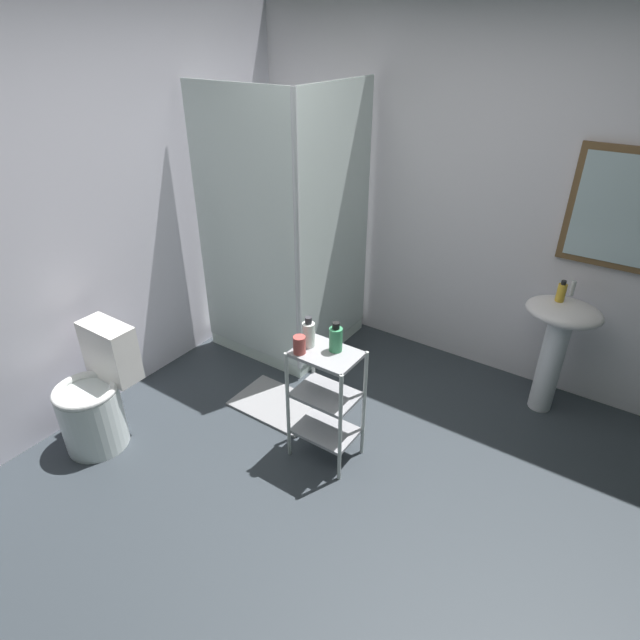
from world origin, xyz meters
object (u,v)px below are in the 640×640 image
(body_wash_bottle_green, at_px, (336,339))
(rinse_cup, at_px, (299,345))
(shower_stall, at_px, (290,293))
(bath_mat, at_px, (278,404))
(toilet, at_px, (97,399))
(pedestal_sink, at_px, (558,335))
(hand_soap_bottle, at_px, (561,292))
(storage_cart, at_px, (326,397))
(lotion_bottle_white, at_px, (309,334))

(body_wash_bottle_green, xyz_separation_m, rinse_cup, (-0.15, -0.13, -0.03))
(shower_stall, bearing_deg, bath_mat, -59.58)
(toilet, bearing_deg, rinse_cup, 28.35)
(pedestal_sink, relative_size, rinse_cup, 7.95)
(shower_stall, distance_m, body_wash_bottle_green, 1.32)
(body_wash_bottle_green, bearing_deg, rinse_cup, -138.54)
(shower_stall, xyz_separation_m, hand_soap_bottle, (1.86, 0.32, 0.41))
(toilet, height_order, hand_soap_bottle, hand_soap_bottle)
(toilet, bearing_deg, storage_cart, 29.01)
(hand_soap_bottle, bearing_deg, storage_cart, -127.45)
(storage_cart, distance_m, rinse_cup, 0.38)
(shower_stall, relative_size, bath_mat, 3.33)
(shower_stall, xyz_separation_m, toilet, (-0.29, -1.56, -0.15))
(rinse_cup, height_order, bath_mat, rinse_cup)
(pedestal_sink, height_order, hand_soap_bottle, hand_soap_bottle)
(body_wash_bottle_green, distance_m, rinse_cup, 0.20)
(storage_cart, bearing_deg, shower_stall, 136.69)
(shower_stall, xyz_separation_m, bath_mat, (0.41, -0.69, -0.45))
(toilet, distance_m, lotion_bottle_white, 1.39)
(storage_cart, height_order, body_wash_bottle_green, body_wash_bottle_green)
(storage_cart, distance_m, lotion_bottle_white, 0.40)
(pedestal_sink, height_order, lotion_bottle_white, lotion_bottle_white)
(hand_soap_bottle, xyz_separation_m, bath_mat, (-1.45, -1.02, -0.86))
(lotion_bottle_white, bearing_deg, shower_stall, 132.84)
(shower_stall, height_order, pedestal_sink, shower_stall)
(shower_stall, distance_m, rinse_cup, 1.31)
(pedestal_sink, xyz_separation_m, rinse_cup, (-1.09, -1.29, 0.21))
(bath_mat, bearing_deg, lotion_bottle_white, -24.45)
(pedestal_sink, bearing_deg, toilet, -139.30)
(body_wash_bottle_green, distance_m, lotion_bottle_white, 0.16)
(pedestal_sink, height_order, bath_mat, pedestal_sink)
(pedestal_sink, bearing_deg, lotion_bottle_white, -132.12)
(body_wash_bottle_green, bearing_deg, toilet, -149.87)
(toilet, relative_size, bath_mat, 1.27)
(pedestal_sink, relative_size, lotion_bottle_white, 4.45)
(lotion_bottle_white, bearing_deg, body_wash_bottle_green, 16.75)
(toilet, distance_m, body_wash_bottle_green, 1.54)
(shower_stall, height_order, hand_soap_bottle, shower_stall)
(toilet, distance_m, storage_cart, 1.41)
(hand_soap_bottle, bearing_deg, rinse_cup, -129.01)
(hand_soap_bottle, relative_size, rinse_cup, 1.36)
(pedestal_sink, xyz_separation_m, storage_cart, (-0.97, -1.21, -0.14))
(pedestal_sink, bearing_deg, shower_stall, -170.32)
(bath_mat, bearing_deg, shower_stall, 120.42)
(hand_soap_bottle, bearing_deg, shower_stall, -170.11)
(toilet, distance_m, hand_soap_bottle, 2.92)
(pedestal_sink, bearing_deg, storage_cart, -128.72)
(shower_stall, bearing_deg, toilet, -100.53)
(lotion_bottle_white, relative_size, rinse_cup, 1.79)
(shower_stall, relative_size, storage_cart, 2.70)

